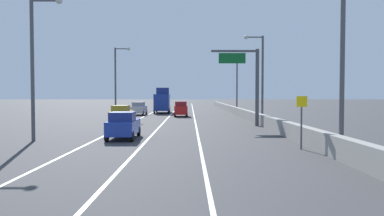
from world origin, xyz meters
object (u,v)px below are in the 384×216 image
lamp_post_right_near (337,47)px  car_silver_2 (139,109)px  car_blue_0 (123,125)px  box_truck (162,101)px  lamp_post_right_second (260,72)px  lamp_post_left_mid (117,77)px  car_yellow_1 (121,114)px  lamp_post_left_near (36,58)px  overhead_sign_gantry (250,78)px  car_red_3 (181,109)px  lamp_post_right_third (235,80)px  speed_advisory_sign (302,118)px

lamp_post_right_near → car_silver_2: 40.51m
car_blue_0 → box_truck: (0.07, 35.97, 0.98)m
lamp_post_right_second → car_silver_2: (-15.20, 15.83, -4.49)m
lamp_post_left_mid → lamp_post_right_second: bearing=-30.8°
car_yellow_1 → car_silver_2: car_silver_2 is taller
lamp_post_left_near → box_truck: lamp_post_left_near is taller
overhead_sign_gantry → lamp_post_left_near: bearing=-143.5°
lamp_post_left_near → car_red_3: size_ratio=2.26×
lamp_post_left_mid → lamp_post_right_third: bearing=33.0°
speed_advisory_sign → lamp_post_left_mid: bearing=118.5°
car_yellow_1 → car_silver_2: 16.41m
car_blue_0 → car_red_3: size_ratio=1.07×
overhead_sign_gantry → car_blue_0: overhead_sign_gantry is taller
speed_advisory_sign → car_yellow_1: (-13.54, 18.71, -0.79)m
speed_advisory_sign → lamp_post_right_second: lamp_post_right_second is taller
lamp_post_left_mid → car_blue_0: bearing=-78.2°
overhead_sign_gantry → speed_advisory_sign: overhead_sign_gantry is taller
lamp_post_right_third → box_truck: lamp_post_right_third is taller
speed_advisory_sign → car_blue_0: bearing=155.0°
car_yellow_1 → lamp_post_left_near: bearing=-100.6°
lamp_post_right_second → car_silver_2: 22.40m
lamp_post_right_near → lamp_post_left_near: same height
car_blue_0 → car_yellow_1: (-2.64, 13.63, 0.02)m
speed_advisory_sign → lamp_post_left_mid: 33.87m
car_blue_0 → lamp_post_right_near: bearing=-31.5°
overhead_sign_gantry → car_yellow_1: overhead_sign_gantry is taller
lamp_post_left_near → box_truck: (5.51, 37.31, -3.53)m
lamp_post_right_third → car_silver_2: lamp_post_right_third is taller
car_red_3 → car_silver_2: bearing=148.2°
lamp_post_right_third → lamp_post_right_near: bearing=-90.2°
overhead_sign_gantry → lamp_post_right_third: bearing=86.2°
speed_advisory_sign → lamp_post_right_near: (1.06, -2.25, 3.70)m
speed_advisory_sign → car_red_3: (-7.55, 31.16, -0.72)m
lamp_post_right_near → car_silver_2: size_ratio=2.13×
lamp_post_right_near → lamp_post_left_near: size_ratio=1.00×
lamp_post_right_near → car_blue_0: 14.74m
overhead_sign_gantry → lamp_post_right_near: lamp_post_right_near is taller
lamp_post_right_second → car_blue_0: (-12.18, -14.20, -4.51)m
box_truck → lamp_post_right_near: bearing=-74.6°
car_blue_0 → box_truck: size_ratio=0.58×
lamp_post_right_near → lamp_post_left_near: 18.41m
speed_advisory_sign → car_yellow_1: bearing=125.9°
lamp_post_right_third → lamp_post_left_mid: size_ratio=1.00×
car_yellow_1 → car_silver_2: (-0.39, 16.41, 0.00)m
lamp_post_left_near → car_yellow_1: lamp_post_left_near is taller
lamp_post_right_near → car_red_3: size_ratio=2.26×
lamp_post_right_near → speed_advisory_sign: bearing=115.2°
overhead_sign_gantry → car_red_3: (-7.10, 15.66, -3.68)m
speed_advisory_sign → lamp_post_right_third: bearing=88.2°
lamp_post_right_second → lamp_post_right_near: bearing=-90.6°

